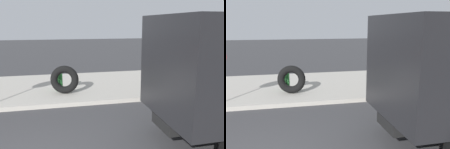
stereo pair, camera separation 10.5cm
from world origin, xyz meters
TOP-DOWN VIEW (x-y plane):
  - sidewalk_curb at (0.00, 6.50)m, footprint 36.00×5.00m
  - fire_hydrant at (0.60, 5.66)m, footprint 0.24×0.54m
  - loose_tire at (0.77, 5.21)m, footprint 1.13×0.54m

SIDE VIEW (x-z plane):
  - sidewalk_curb at x=0.00m, z-range 0.00..0.15m
  - fire_hydrant at x=0.60m, z-range 0.18..1.10m
  - loose_tire at x=0.77m, z-range 0.15..1.25m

